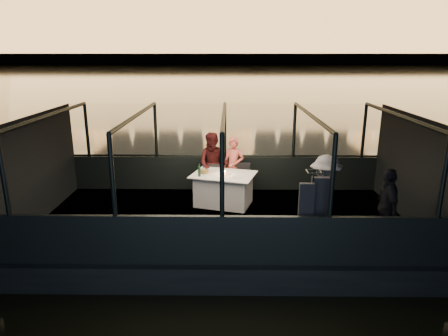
{
  "coord_description": "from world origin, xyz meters",
  "views": [
    {
      "loc": [
        0.12,
        -8.21,
        4.03
      ],
      "look_at": [
        0.0,
        0.4,
        1.55
      ],
      "focal_mm": 32.0,
      "sensor_mm": 36.0,
      "label": 1
    }
  ],
  "objects_px": {
    "chair_port_right": "(242,181)",
    "passenger_stripe": "(325,196)",
    "person_man_maroon": "(213,166)",
    "person_woman_coral": "(233,167)",
    "dining_table_central": "(223,189)",
    "passenger_dark": "(387,202)",
    "wine_bottle": "(199,170)",
    "coat_stand": "(311,211)",
    "chair_port_left": "(216,181)"
  },
  "relations": [
    {
      "from": "chair_port_left",
      "to": "chair_port_right",
      "type": "xyz_separation_m",
      "value": [
        0.66,
        0.0,
        0.0
      ]
    },
    {
      "from": "coat_stand",
      "to": "wine_bottle",
      "type": "xyz_separation_m",
      "value": [
        -2.12,
        2.44,
        0.02
      ]
    },
    {
      "from": "chair_port_left",
      "to": "wine_bottle",
      "type": "distance_m",
      "value": 0.86
    },
    {
      "from": "dining_table_central",
      "to": "passenger_stripe",
      "type": "xyz_separation_m",
      "value": [
        2.0,
        -1.73,
        0.47
      ]
    },
    {
      "from": "passenger_stripe",
      "to": "person_woman_coral",
      "type": "bearing_deg",
      "value": 40.5
    },
    {
      "from": "dining_table_central",
      "to": "passenger_stripe",
      "type": "height_order",
      "value": "passenger_stripe"
    },
    {
      "from": "chair_port_right",
      "to": "wine_bottle",
      "type": "bearing_deg",
      "value": -143.05
    },
    {
      "from": "wine_bottle",
      "to": "passenger_dark",
      "type": "bearing_deg",
      "value": -27.15
    },
    {
      "from": "person_woman_coral",
      "to": "wine_bottle",
      "type": "relative_size",
      "value": 5.09
    },
    {
      "from": "dining_table_central",
      "to": "coat_stand",
      "type": "distance_m",
      "value": 3.09
    },
    {
      "from": "passenger_stripe",
      "to": "passenger_dark",
      "type": "xyz_separation_m",
      "value": [
        1.09,
        -0.32,
        0.0
      ]
    },
    {
      "from": "chair_port_right",
      "to": "passenger_dark",
      "type": "bearing_deg",
      "value": -37.94
    },
    {
      "from": "coat_stand",
      "to": "passenger_stripe",
      "type": "relative_size",
      "value": 0.99
    },
    {
      "from": "person_man_maroon",
      "to": "person_woman_coral",
      "type": "bearing_deg",
      "value": 13.44
    },
    {
      "from": "passenger_stripe",
      "to": "wine_bottle",
      "type": "bearing_deg",
      "value": 63.62
    },
    {
      "from": "person_woman_coral",
      "to": "person_man_maroon",
      "type": "height_order",
      "value": "person_man_maroon"
    },
    {
      "from": "wine_bottle",
      "to": "chair_port_left",
      "type": "bearing_deg",
      "value": 59.39
    },
    {
      "from": "dining_table_central",
      "to": "person_woman_coral",
      "type": "bearing_deg",
      "value": 71.25
    },
    {
      "from": "dining_table_central",
      "to": "passenger_dark",
      "type": "relative_size",
      "value": 0.96
    },
    {
      "from": "passenger_dark",
      "to": "person_woman_coral",
      "type": "bearing_deg",
      "value": -131.3
    },
    {
      "from": "passenger_stripe",
      "to": "person_man_maroon",
      "type": "bearing_deg",
      "value": 47.68
    },
    {
      "from": "dining_table_central",
      "to": "person_woman_coral",
      "type": "xyz_separation_m",
      "value": [
        0.24,
        0.72,
        0.36
      ]
    },
    {
      "from": "person_woman_coral",
      "to": "passenger_stripe",
      "type": "relative_size",
      "value": 0.9
    },
    {
      "from": "chair_port_right",
      "to": "person_woman_coral",
      "type": "xyz_separation_m",
      "value": [
        -0.22,
        0.27,
        0.3
      ]
    },
    {
      "from": "chair_port_left",
      "to": "wine_bottle",
      "type": "xyz_separation_m",
      "value": [
        -0.37,
        -0.62,
        0.47
      ]
    },
    {
      "from": "chair_port_right",
      "to": "person_woman_coral",
      "type": "distance_m",
      "value": 0.46
    },
    {
      "from": "passenger_stripe",
      "to": "passenger_dark",
      "type": "distance_m",
      "value": 1.14
    },
    {
      "from": "person_man_maroon",
      "to": "passenger_stripe",
      "type": "distance_m",
      "value": 3.34
    },
    {
      "from": "wine_bottle",
      "to": "passenger_stripe",
      "type": "bearing_deg",
      "value": -31.25
    },
    {
      "from": "chair_port_right",
      "to": "person_woman_coral",
      "type": "height_order",
      "value": "person_woman_coral"
    },
    {
      "from": "wine_bottle",
      "to": "person_man_maroon",
      "type": "bearing_deg",
      "value": 71.89
    },
    {
      "from": "passenger_stripe",
      "to": "passenger_dark",
      "type": "bearing_deg",
      "value": -101.41
    },
    {
      "from": "person_woman_coral",
      "to": "passenger_dark",
      "type": "relative_size",
      "value": 1.0
    },
    {
      "from": "chair_port_right",
      "to": "passenger_stripe",
      "type": "bearing_deg",
      "value": -49.21
    },
    {
      "from": "passenger_dark",
      "to": "wine_bottle",
      "type": "xyz_separation_m",
      "value": [
        -3.65,
        1.87,
        0.06
      ]
    },
    {
      "from": "person_woman_coral",
      "to": "chair_port_left",
      "type": "bearing_deg",
      "value": -128.07
    },
    {
      "from": "person_woman_coral",
      "to": "coat_stand",
      "type": "bearing_deg",
      "value": -48.2
    },
    {
      "from": "chair_port_right",
      "to": "passenger_dark",
      "type": "height_order",
      "value": "passenger_dark"
    },
    {
      "from": "dining_table_central",
      "to": "person_man_maroon",
      "type": "xyz_separation_m",
      "value": [
        -0.27,
        0.72,
        0.36
      ]
    },
    {
      "from": "chair_port_left",
      "to": "wine_bottle",
      "type": "height_order",
      "value": "wine_bottle"
    },
    {
      "from": "chair_port_right",
      "to": "person_man_maroon",
      "type": "distance_m",
      "value": 0.84
    },
    {
      "from": "coat_stand",
      "to": "person_man_maroon",
      "type": "distance_m",
      "value": 3.81
    },
    {
      "from": "coat_stand",
      "to": "passenger_dark",
      "type": "bearing_deg",
      "value": 20.28
    },
    {
      "from": "dining_table_central",
      "to": "chair_port_left",
      "type": "bearing_deg",
      "value": 113.16
    },
    {
      "from": "dining_table_central",
      "to": "chair_port_left",
      "type": "xyz_separation_m",
      "value": [
        -0.19,
        0.45,
        0.06
      ]
    },
    {
      "from": "chair_port_right",
      "to": "coat_stand",
      "type": "relative_size",
      "value": 0.52
    },
    {
      "from": "chair_port_right",
      "to": "passenger_stripe",
      "type": "xyz_separation_m",
      "value": [
        1.54,
        -2.18,
        0.4
      ]
    },
    {
      "from": "person_man_maroon",
      "to": "chair_port_right",
      "type": "bearing_deg",
      "value": -6.77
    },
    {
      "from": "chair_port_right",
      "to": "passenger_stripe",
      "type": "distance_m",
      "value": 2.7
    },
    {
      "from": "dining_table_central",
      "to": "chair_port_left",
      "type": "distance_m",
      "value": 0.49
    }
  ]
}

